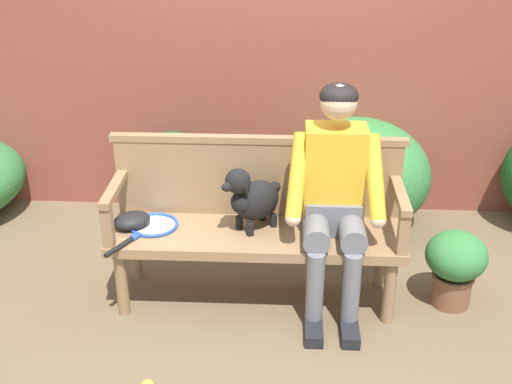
% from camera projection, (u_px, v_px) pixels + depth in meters
% --- Properties ---
extents(ground_plane, '(40.00, 40.00, 0.00)m').
position_uv_depth(ground_plane, '(256.00, 297.00, 4.03)').
color(ground_plane, brown).
extents(brick_garden_fence, '(8.00, 0.30, 2.80)m').
position_uv_depth(brick_garden_fence, '(266.00, 20.00, 4.67)').
color(brick_garden_fence, brown).
rests_on(brick_garden_fence, ground).
extents(hedge_bush_far_left, '(1.05, 1.04, 0.79)m').
position_uv_depth(hedge_bush_far_left, '(356.00, 174.00, 4.73)').
color(hedge_bush_far_left, '#337538').
rests_on(hedge_bush_far_left, ground).
extents(hedge_bush_far_right, '(0.73, 0.49, 0.66)m').
position_uv_depth(hedge_bush_far_right, '(174.00, 175.00, 4.87)').
color(hedge_bush_far_right, '#194C1E').
rests_on(hedge_bush_far_right, ground).
extents(garden_bench, '(1.69, 0.50, 0.47)m').
position_uv_depth(garden_bench, '(256.00, 240.00, 3.86)').
color(garden_bench, '#93704C').
rests_on(garden_bench, ground).
extents(bench_backrest, '(1.73, 0.06, 0.50)m').
position_uv_depth(bench_backrest, '(258.00, 175.00, 3.92)').
color(bench_backrest, '#93704C').
rests_on(bench_backrest, garden_bench).
extents(bench_armrest_left_end, '(0.06, 0.50, 0.28)m').
position_uv_depth(bench_armrest_left_end, '(112.00, 204.00, 3.70)').
color(bench_armrest_left_end, '#93704C').
rests_on(bench_armrest_left_end, garden_bench).
extents(bench_armrest_right_end, '(0.06, 0.50, 0.28)m').
position_uv_depth(bench_armrest_right_end, '(402.00, 210.00, 3.63)').
color(bench_armrest_right_end, '#93704C').
rests_on(bench_armrest_right_end, garden_bench).
extents(person_seated, '(0.56, 0.65, 1.34)m').
position_uv_depth(person_seated, '(335.00, 192.00, 3.68)').
color(person_seated, black).
rests_on(person_seated, ground).
extents(dog_on_bench, '(0.37, 0.34, 0.41)m').
position_uv_depth(dog_on_bench, '(252.00, 198.00, 3.76)').
color(dog_on_bench, black).
rests_on(dog_on_bench, garden_bench).
extents(tennis_racket, '(0.40, 0.57, 0.03)m').
position_uv_depth(tennis_racket, '(151.00, 227.00, 3.85)').
color(tennis_racket, blue).
rests_on(tennis_racket, garden_bench).
extents(baseball_glove, '(0.28, 0.27, 0.09)m').
position_uv_depth(baseball_glove, '(132.00, 220.00, 3.85)').
color(baseball_glove, black).
rests_on(baseball_glove, garden_bench).
extents(potted_plant, '(0.36, 0.36, 0.47)m').
position_uv_depth(potted_plant, '(455.00, 264.00, 3.85)').
color(potted_plant, brown).
rests_on(potted_plant, ground).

